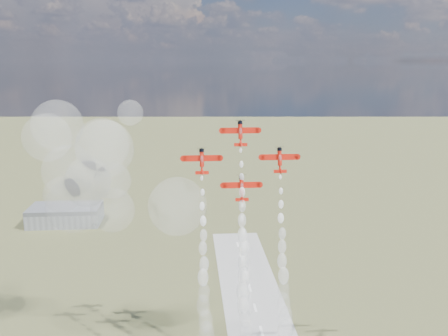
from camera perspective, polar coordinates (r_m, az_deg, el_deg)
hangar at (r=362.28m, az=-18.53°, el=-5.36°), size 50.00×28.00×13.00m
plane_lead at (r=167.55m, az=1.98°, el=4.25°), size 12.95×5.20×9.03m
plane_left at (r=165.56m, az=-2.69°, el=0.88°), size 12.95×5.20×9.03m
plane_right at (r=168.57m, az=6.73°, el=1.02°), size 12.95×5.20×9.03m
plane_slot at (r=166.01m, az=2.14°, el=-2.37°), size 12.95×5.20×9.03m
smoke_trail_lead at (r=167.87m, az=2.40°, el=-12.44°), size 5.49×19.05×54.97m
smoke_trail_left at (r=168.74m, az=-2.33°, el=-15.69°), size 5.90×18.19×54.36m
smoke_trail_right at (r=171.82m, az=7.25°, el=-15.31°), size 5.27×17.82×54.86m
smoke_trail_slot at (r=172.15m, az=2.50°, el=-18.77°), size 5.66×18.43×55.62m
drifted_smoke_cloud at (r=186.81m, az=-15.23°, el=-0.64°), size 70.04×38.63×53.88m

